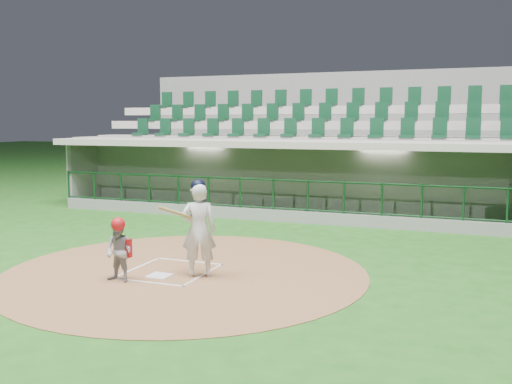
# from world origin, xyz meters

# --- Properties ---
(ground) EXTENTS (120.00, 120.00, 0.00)m
(ground) POSITION_xyz_m (0.00, 0.00, 0.00)
(ground) COLOR #1B4F16
(ground) RESTS_ON ground
(dirt_circle) EXTENTS (7.20, 7.20, 0.01)m
(dirt_circle) POSITION_xyz_m (0.30, -0.20, 0.01)
(dirt_circle) COLOR brown
(dirt_circle) RESTS_ON ground
(home_plate) EXTENTS (0.43, 0.43, 0.02)m
(home_plate) POSITION_xyz_m (0.00, -0.70, 0.02)
(home_plate) COLOR silver
(home_plate) RESTS_ON dirt_circle
(batter_box_chalk) EXTENTS (1.55, 1.80, 0.01)m
(batter_box_chalk) POSITION_xyz_m (0.00, -0.30, 0.02)
(batter_box_chalk) COLOR white
(batter_box_chalk) RESTS_ON ground
(dugout_structure) EXTENTS (16.40, 3.70, 3.00)m
(dugout_structure) POSITION_xyz_m (0.03, 7.82, 0.96)
(dugout_structure) COLOR gray
(dugout_structure) RESTS_ON ground
(seating_deck) EXTENTS (17.00, 6.72, 5.15)m
(seating_deck) POSITION_xyz_m (0.00, 10.91, 1.42)
(seating_deck) COLOR gray
(seating_deck) RESTS_ON ground
(batter) EXTENTS (0.93, 0.98, 1.88)m
(batter) POSITION_xyz_m (0.71, -0.42, 0.95)
(batter) COLOR silver
(batter) RESTS_ON dirt_circle
(catcher) EXTENTS (0.58, 0.47, 1.21)m
(catcher) POSITION_xyz_m (-0.51, -1.26, 0.61)
(catcher) COLOR gray
(catcher) RESTS_ON dirt_circle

